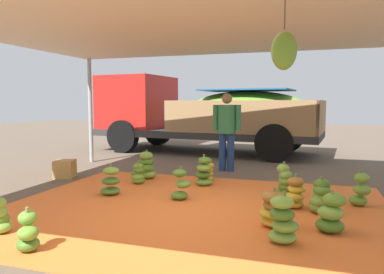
{
  "coord_description": "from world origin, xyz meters",
  "views": [
    {
      "loc": [
        1.57,
        -4.94,
        1.54
      ],
      "look_at": [
        -0.47,
        1.47,
        0.91
      ],
      "focal_mm": 34.46,
      "sensor_mm": 36.0,
      "label": 1
    }
  ],
  "objects_px": {
    "banana_bunch_13": "(320,197)",
    "worker_0": "(227,126)",
    "banana_bunch_9": "(28,233)",
    "banana_bunch_10": "(295,194)",
    "banana_bunch_3": "(111,182)",
    "banana_bunch_7": "(285,182)",
    "crate_0": "(65,169)",
    "banana_bunch_12": "(181,186)",
    "banana_bunch_6": "(273,210)",
    "banana_bunch_14": "(207,172)",
    "banana_bunch_5": "(138,174)",
    "banana_bunch_1": "(331,214)",
    "cargo_truck_main": "(200,112)",
    "banana_bunch_4": "(204,172)",
    "banana_bunch_11": "(360,191)",
    "banana_bunch_2": "(283,221)",
    "banana_bunch_0": "(147,166)"
  },
  "relations": [
    {
      "from": "banana_bunch_2",
      "to": "banana_bunch_12",
      "type": "bearing_deg",
      "value": 140.2
    },
    {
      "from": "banana_bunch_5",
      "to": "banana_bunch_7",
      "type": "distance_m",
      "value": 2.73
    },
    {
      "from": "banana_bunch_0",
      "to": "crate_0",
      "type": "distance_m",
      "value": 1.71
    },
    {
      "from": "banana_bunch_11",
      "to": "crate_0",
      "type": "xyz_separation_m",
      "value": [
        -5.52,
        0.48,
        -0.06
      ]
    },
    {
      "from": "banana_bunch_1",
      "to": "banana_bunch_3",
      "type": "height_order",
      "value": "banana_bunch_3"
    },
    {
      "from": "banana_bunch_5",
      "to": "banana_bunch_10",
      "type": "relative_size",
      "value": 0.85
    },
    {
      "from": "banana_bunch_12",
      "to": "banana_bunch_2",
      "type": "bearing_deg",
      "value": -39.8
    },
    {
      "from": "banana_bunch_0",
      "to": "crate_0",
      "type": "relative_size",
      "value": 1.47
    },
    {
      "from": "banana_bunch_11",
      "to": "crate_0",
      "type": "distance_m",
      "value": 5.54
    },
    {
      "from": "banana_bunch_1",
      "to": "banana_bunch_6",
      "type": "bearing_deg",
      "value": -178.18
    },
    {
      "from": "banana_bunch_1",
      "to": "crate_0",
      "type": "relative_size",
      "value": 1.26
    },
    {
      "from": "banana_bunch_0",
      "to": "worker_0",
      "type": "xyz_separation_m",
      "value": [
        1.34,
        1.37,
        0.75
      ]
    },
    {
      "from": "banana_bunch_3",
      "to": "banana_bunch_9",
      "type": "relative_size",
      "value": 1.11
    },
    {
      "from": "banana_bunch_9",
      "to": "banana_bunch_4",
      "type": "bearing_deg",
      "value": 75.64
    },
    {
      "from": "banana_bunch_13",
      "to": "worker_0",
      "type": "xyz_separation_m",
      "value": [
        -1.94,
        2.77,
        0.78
      ]
    },
    {
      "from": "banana_bunch_4",
      "to": "banana_bunch_14",
      "type": "bearing_deg",
      "value": 97.05
    },
    {
      "from": "banana_bunch_12",
      "to": "banana_bunch_13",
      "type": "distance_m",
      "value": 2.1
    },
    {
      "from": "banana_bunch_6",
      "to": "crate_0",
      "type": "relative_size",
      "value": 1.25
    },
    {
      "from": "banana_bunch_3",
      "to": "banana_bunch_7",
      "type": "distance_m",
      "value": 2.85
    },
    {
      "from": "banana_bunch_12",
      "to": "banana_bunch_7",
      "type": "bearing_deg",
      "value": 20.76
    },
    {
      "from": "banana_bunch_12",
      "to": "banana_bunch_14",
      "type": "distance_m",
      "value": 1.43
    },
    {
      "from": "banana_bunch_1",
      "to": "cargo_truck_main",
      "type": "relative_size",
      "value": 0.07
    },
    {
      "from": "banana_bunch_5",
      "to": "banana_bunch_9",
      "type": "xyz_separation_m",
      "value": [
        0.34,
        -3.27,
        0.02
      ]
    },
    {
      "from": "worker_0",
      "to": "banana_bunch_12",
      "type": "bearing_deg",
      "value": -93.29
    },
    {
      "from": "banana_bunch_10",
      "to": "cargo_truck_main",
      "type": "height_order",
      "value": "cargo_truck_main"
    },
    {
      "from": "banana_bunch_6",
      "to": "banana_bunch_9",
      "type": "bearing_deg",
      "value": -146.21
    },
    {
      "from": "banana_bunch_2",
      "to": "banana_bunch_12",
      "type": "relative_size",
      "value": 1.07
    },
    {
      "from": "banana_bunch_11",
      "to": "banana_bunch_13",
      "type": "bearing_deg",
      "value": -137.31
    },
    {
      "from": "banana_bunch_7",
      "to": "banana_bunch_1",
      "type": "bearing_deg",
      "value": -66.48
    },
    {
      "from": "banana_bunch_9",
      "to": "banana_bunch_10",
      "type": "distance_m",
      "value": 3.55
    },
    {
      "from": "banana_bunch_11",
      "to": "crate_0",
      "type": "height_order",
      "value": "banana_bunch_11"
    },
    {
      "from": "banana_bunch_2",
      "to": "banana_bunch_11",
      "type": "bearing_deg",
      "value": 61.5
    },
    {
      "from": "banana_bunch_4",
      "to": "banana_bunch_10",
      "type": "bearing_deg",
      "value": -31.26
    },
    {
      "from": "banana_bunch_3",
      "to": "banana_bunch_7",
      "type": "height_order",
      "value": "banana_bunch_7"
    },
    {
      "from": "banana_bunch_4",
      "to": "banana_bunch_13",
      "type": "bearing_deg",
      "value": -29.52
    },
    {
      "from": "banana_bunch_7",
      "to": "crate_0",
      "type": "height_order",
      "value": "banana_bunch_7"
    },
    {
      "from": "banana_bunch_3",
      "to": "banana_bunch_6",
      "type": "relative_size",
      "value": 1.06
    },
    {
      "from": "banana_bunch_4",
      "to": "banana_bunch_11",
      "type": "height_order",
      "value": "banana_bunch_4"
    },
    {
      "from": "banana_bunch_14",
      "to": "cargo_truck_main",
      "type": "xyz_separation_m",
      "value": [
        -1.39,
        4.2,
        1.05
      ]
    },
    {
      "from": "banana_bunch_6",
      "to": "cargo_truck_main",
      "type": "bearing_deg",
      "value": 113.85
    },
    {
      "from": "banana_bunch_3",
      "to": "banana_bunch_14",
      "type": "distance_m",
      "value": 1.96
    },
    {
      "from": "banana_bunch_6",
      "to": "banana_bunch_13",
      "type": "distance_m",
      "value": 0.97
    },
    {
      "from": "worker_0",
      "to": "banana_bunch_6",
      "type": "bearing_deg",
      "value": -68.88
    },
    {
      "from": "banana_bunch_3",
      "to": "banana_bunch_11",
      "type": "xyz_separation_m",
      "value": [
        3.87,
        0.52,
        0.02
      ]
    },
    {
      "from": "banana_bunch_5",
      "to": "crate_0",
      "type": "height_order",
      "value": "banana_bunch_5"
    },
    {
      "from": "banana_bunch_7",
      "to": "banana_bunch_13",
      "type": "distance_m",
      "value": 0.87
    },
    {
      "from": "banana_bunch_4",
      "to": "banana_bunch_11",
      "type": "xyz_separation_m",
      "value": [
        2.58,
        -0.61,
        -0.02
      ]
    },
    {
      "from": "banana_bunch_2",
      "to": "banana_bunch_0",
      "type": "bearing_deg",
      "value": 136.65
    },
    {
      "from": "banana_bunch_5",
      "to": "banana_bunch_14",
      "type": "distance_m",
      "value": 1.33
    },
    {
      "from": "banana_bunch_13",
      "to": "crate_0",
      "type": "xyz_separation_m",
      "value": [
        -4.95,
        1.01,
        -0.05
      ]
    }
  ]
}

